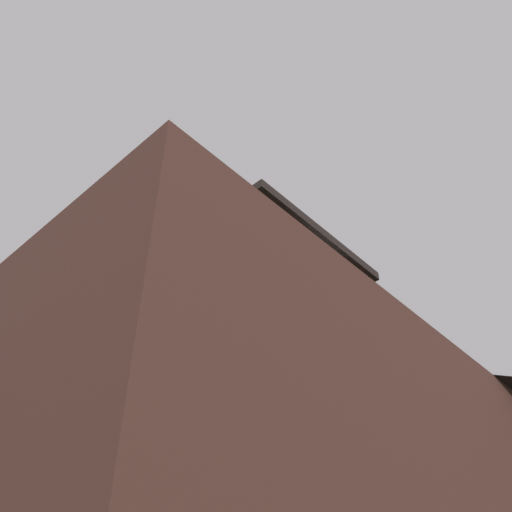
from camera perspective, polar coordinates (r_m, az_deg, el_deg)
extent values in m
pyramid|color=black|center=(12.42, 3.11, -22.06)|extent=(16.34, 12.18, 2.10)
cube|color=brown|center=(14.58, 0.04, -9.75)|extent=(4.04, 4.04, 4.97)
cube|color=#3C291C|center=(13.73, 0.05, -16.57)|extent=(4.08, 4.08, 0.10)
cube|color=#3C291C|center=(14.57, 0.04, -9.84)|extent=(4.08, 4.08, 0.10)
cube|color=#3C291C|center=(15.59, 0.04, -3.91)|extent=(4.08, 4.08, 0.10)
cylinder|color=white|center=(14.11, 6.16, -2.95)|extent=(2.83, 0.10, 2.83)
torus|color=black|center=(14.10, 6.24, -2.91)|extent=(2.93, 0.10, 2.93)
cube|color=black|center=(13.75, 5.89, -3.10)|extent=(0.60, 0.04, 0.57)
cube|color=black|center=(14.35, 7.90, -4.25)|extent=(1.14, 0.04, 0.38)
sphere|color=black|center=(14.06, 6.51, -2.76)|extent=(0.10, 0.10, 0.10)
cylinder|color=white|center=(14.02, -5.68, -2.70)|extent=(0.10, 2.83, 2.83)
torus|color=black|center=(14.01, -5.76, -2.65)|extent=(0.10, 2.93, 2.93)
cube|color=black|center=(14.28, -6.59, -2.13)|extent=(0.04, 0.58, 0.59)
cube|color=black|center=(13.53, -4.45, -2.11)|extent=(0.04, 1.13, 0.41)
sphere|color=black|center=(13.96, -6.02, -2.50)|extent=(0.10, 0.10, 0.10)
cube|color=black|center=(16.06, 0.04, -1.69)|extent=(4.74, 4.74, 0.25)
cylinder|color=#D1BC84|center=(16.55, 0.04, 0.41)|extent=(2.40, 2.40, 1.30)
cylinder|color=#2D2319|center=(16.28, 0.04, -0.75)|extent=(2.46, 2.46, 0.10)
cylinder|color=#2D2319|center=(16.55, 0.04, 0.41)|extent=(2.46, 2.46, 0.10)
cylinder|color=#2D2319|center=(16.84, 0.04, 1.52)|extent=(2.46, 2.46, 0.10)
cone|color=#424C5B|center=(17.34, 0.04, 3.36)|extent=(2.70, 2.70, 1.06)
sphere|color=#384251|center=(17.78, 0.04, 4.83)|extent=(0.16, 0.16, 0.16)
cone|color=#1A3222|center=(20.65, -11.21, -21.18)|extent=(4.81, 4.81, 5.24)
cone|color=#1B3C22|center=(21.76, -10.20, -13.81)|extent=(3.37, 3.37, 4.47)
cone|color=#193D1D|center=(23.50, -9.21, -6.10)|extent=(1.94, 1.94, 4.84)
ellipsoid|color=black|center=(21.57, 2.40, 1.50)|extent=(0.32, 0.26, 0.16)
cube|color=black|center=(21.48, 2.54, 1.73)|extent=(0.30, 0.34, 0.05)
cube|color=black|center=(21.67, 2.25, 1.27)|extent=(0.30, 0.34, 0.05)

